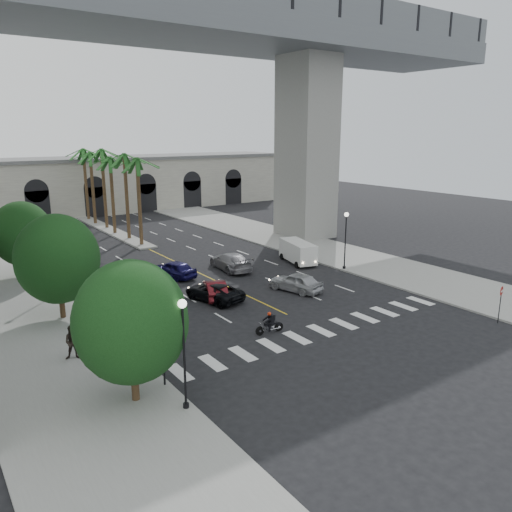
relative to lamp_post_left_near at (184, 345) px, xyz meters
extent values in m
plane|color=black|center=(11.40, 5.00, -3.22)|extent=(140.00, 140.00, 0.00)
cube|color=gray|center=(-3.60, 20.00, -3.15)|extent=(8.00, 100.00, 0.15)
cube|color=gray|center=(26.40, 20.00, -3.15)|extent=(8.00, 100.00, 0.15)
cube|color=gray|center=(11.40, 43.00, -3.12)|extent=(2.00, 24.00, 0.20)
cube|color=beige|center=(11.40, 60.00, 0.78)|extent=(70.00, 10.00, 8.00)
cube|color=slate|center=(11.40, 60.00, 5.03)|extent=(71.00, 10.50, 0.50)
cube|color=gray|center=(29.90, 27.00, 7.18)|extent=(5.00, 6.00, 20.80)
cube|color=#5A6064|center=(16.40, 27.00, 18.78)|extent=(75.00, 13.00, 2.50)
cube|color=#5A6064|center=(16.40, 33.00, 21.28)|extent=(75.00, 0.60, 3.00)
cylinder|color=#47331E|center=(11.40, 33.00, 1.53)|extent=(0.40, 0.40, 9.50)
cylinder|color=#47331E|center=(11.50, 37.00, 1.68)|extent=(0.40, 0.40, 9.80)
cylinder|color=#47331E|center=(11.20, 41.00, 1.43)|extent=(0.40, 0.40, 9.30)
cylinder|color=#47331E|center=(11.55, 45.00, 1.83)|extent=(0.40, 0.40, 10.10)
cylinder|color=#47331E|center=(11.30, 49.00, 1.58)|extent=(0.40, 0.40, 9.60)
cylinder|color=#47331E|center=(11.60, 53.00, 1.73)|extent=(0.40, 0.40, 9.90)
cylinder|color=#382616|center=(-1.60, 2.00, -2.05)|extent=(0.36, 0.36, 2.34)
ellipsoid|color=black|center=(-1.60, 2.00, 0.81)|extent=(5.20, 5.20, 5.72)
cylinder|color=#382616|center=(-1.60, 15.00, -2.00)|extent=(0.36, 0.36, 2.45)
ellipsoid|color=black|center=(-1.60, 15.00, 0.99)|extent=(5.44, 5.44, 5.98)
cylinder|color=#382616|center=(-1.60, 27.00, -2.09)|extent=(0.36, 0.36, 2.27)
ellipsoid|color=black|center=(-1.60, 27.00, 0.68)|extent=(5.04, 5.04, 5.54)
cylinder|color=black|center=(0.00, 0.00, -3.04)|extent=(0.28, 0.28, 0.36)
cylinder|color=black|center=(0.00, 0.00, -0.62)|extent=(0.11, 0.11, 5.00)
sphere|color=white|center=(0.00, 0.00, 1.93)|extent=(0.40, 0.40, 0.40)
cylinder|color=black|center=(0.00, 21.00, -3.04)|extent=(0.28, 0.28, 0.36)
cylinder|color=black|center=(0.00, 21.00, -0.62)|extent=(0.11, 0.11, 5.00)
sphere|color=white|center=(0.00, 21.00, 1.93)|extent=(0.40, 0.40, 0.40)
cylinder|color=black|center=(22.80, 13.00, -3.04)|extent=(0.28, 0.28, 0.36)
cylinder|color=black|center=(22.80, 13.00, -0.62)|extent=(0.11, 0.11, 5.00)
sphere|color=white|center=(22.80, 13.00, 1.93)|extent=(0.40, 0.40, 0.40)
cylinder|color=black|center=(0.10, 2.50, -1.47)|extent=(0.10, 0.10, 3.50)
cube|color=black|center=(0.10, 2.50, 0.03)|extent=(0.25, 0.18, 0.80)
cylinder|color=black|center=(0.10, 6.50, -1.47)|extent=(0.10, 0.10, 3.50)
cube|color=black|center=(0.10, 6.50, 0.03)|extent=(0.25, 0.18, 0.80)
cylinder|color=black|center=(7.75, 5.12, -2.93)|extent=(0.59, 0.15, 0.58)
cylinder|color=black|center=(9.14, 4.99, -2.93)|extent=(0.59, 0.15, 0.58)
cube|color=silver|center=(8.49, 5.05, -2.85)|extent=(0.41, 0.31, 0.25)
cube|color=black|center=(8.35, 5.06, -2.58)|extent=(0.55, 0.26, 0.19)
cube|color=black|center=(8.78, 5.02, -2.62)|extent=(0.46, 0.27, 0.12)
cylinder|color=black|center=(7.96, 5.10, -2.37)|extent=(0.08, 0.53, 0.03)
cube|color=black|center=(8.56, 5.04, -2.25)|extent=(0.29, 0.39, 0.50)
cube|color=black|center=(8.71, 5.03, -2.21)|extent=(0.16, 0.30, 0.37)
sphere|color=#B7260C|center=(8.43, 5.06, -1.93)|extent=(0.25, 0.25, 0.25)
imported|color=#B0B0B5|center=(15.22, 10.74, -2.46)|extent=(2.91, 4.76, 1.51)
imported|color=#551116|center=(9.11, 12.94, -2.53)|extent=(2.95, 4.43, 1.38)
imported|color=black|center=(8.75, 12.51, -2.54)|extent=(3.37, 5.30, 1.36)
imported|color=slate|center=(14.31, 19.05, -2.43)|extent=(2.76, 5.68, 1.59)
imported|color=#120F46|center=(8.97, 19.76, -2.47)|extent=(2.89, 4.73, 1.51)
cube|color=white|center=(20.90, 17.39, -2.04)|extent=(2.98, 5.21, 1.82)
cube|color=black|center=(20.33, 15.14, -1.81)|extent=(1.69, 0.64, 0.77)
cylinder|color=black|center=(19.63, 15.93, -2.90)|extent=(0.40, 0.68, 0.64)
cylinder|color=black|center=(21.31, 15.50, -2.90)|extent=(0.40, 0.68, 0.64)
cylinder|color=black|center=(20.49, 19.28, -2.90)|extent=(0.40, 0.68, 0.64)
cylinder|color=black|center=(22.17, 18.85, -2.90)|extent=(0.40, 0.68, 0.64)
imported|color=black|center=(-0.81, 6.56, -2.20)|extent=(0.73, 0.59, 1.73)
imported|color=black|center=(-2.75, 8.06, -2.10)|extent=(1.17, 1.06, 1.94)
cylinder|color=black|center=(21.90, -2.26, -1.97)|extent=(0.06, 0.06, 2.50)
cylinder|color=#9E110B|center=(21.90, -2.26, -0.98)|extent=(0.61, 0.20, 0.63)
cube|color=silver|center=(21.90, -2.26, -0.98)|extent=(0.47, 0.15, 0.10)
camera|label=1|loc=(-9.02, -18.53, 9.17)|focal=35.00mm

